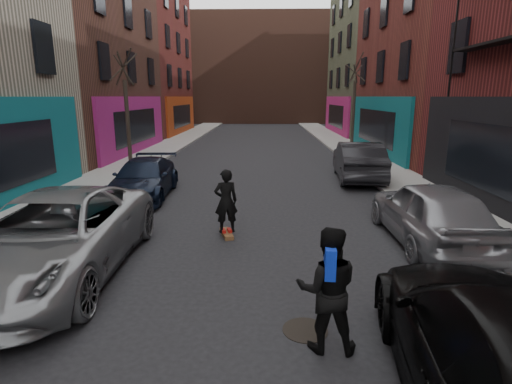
{
  "coord_description": "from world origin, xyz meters",
  "views": [
    {
      "loc": [
        0.59,
        -1.87,
        3.5
      ],
      "look_at": [
        0.42,
        6.06,
        1.6
      ],
      "focal_mm": 28.0,
      "sensor_mm": 36.0,
      "label": 1
    }
  ],
  "objects_px": {
    "parked_left_far": "(54,236)",
    "pedestrian": "(327,289)",
    "parked_left_end": "(144,179)",
    "manhole": "(305,330)",
    "tree_left_far": "(126,99)",
    "parked_right_far": "(430,212)",
    "parked_right_end": "(358,161)",
    "tree_right_far": "(354,96)",
    "skateboard": "(227,234)",
    "skateboarder": "(226,201)"
  },
  "relations": [
    {
      "from": "parked_left_far",
      "to": "pedestrian",
      "type": "distance_m",
      "value": 5.53
    },
    {
      "from": "parked_left_end",
      "to": "manhole",
      "type": "distance_m",
      "value": 9.66
    },
    {
      "from": "tree_left_far",
      "to": "parked_left_far",
      "type": "relative_size",
      "value": 1.1
    },
    {
      "from": "parked_right_far",
      "to": "pedestrian",
      "type": "bearing_deg",
      "value": 53.29
    },
    {
      "from": "parked_right_far",
      "to": "parked_right_end",
      "type": "relative_size",
      "value": 0.93
    },
    {
      "from": "parked_right_far",
      "to": "parked_left_end",
      "type": "bearing_deg",
      "value": -28.59
    },
    {
      "from": "tree_right_far",
      "to": "parked_right_far",
      "type": "height_order",
      "value": "tree_right_far"
    },
    {
      "from": "tree_left_far",
      "to": "tree_right_far",
      "type": "bearing_deg",
      "value": 25.82
    },
    {
      "from": "skateboard",
      "to": "manhole",
      "type": "xyz_separation_m",
      "value": [
        1.61,
        -4.27,
        -0.04
      ]
    },
    {
      "from": "tree_left_far",
      "to": "skateboarder",
      "type": "xyz_separation_m",
      "value": [
        5.82,
        -10.12,
        -2.46
      ]
    },
    {
      "from": "parked_right_end",
      "to": "pedestrian",
      "type": "xyz_separation_m",
      "value": [
        -3.13,
        -11.96,
        0.1
      ]
    },
    {
      "from": "parked_right_end",
      "to": "skateboard",
      "type": "bearing_deg",
      "value": 60.38
    },
    {
      "from": "skateboarder",
      "to": "tree_left_far",
      "type": "bearing_deg",
      "value": -76.63
    },
    {
      "from": "tree_right_far",
      "to": "manhole",
      "type": "bearing_deg",
      "value": -103.71
    },
    {
      "from": "parked_left_far",
      "to": "skateboarder",
      "type": "height_order",
      "value": "skateboarder"
    },
    {
      "from": "manhole",
      "to": "parked_left_far",
      "type": "bearing_deg",
      "value": 158.65
    },
    {
      "from": "tree_right_far",
      "to": "pedestrian",
      "type": "relative_size",
      "value": 3.75
    },
    {
      "from": "skateboarder",
      "to": "pedestrian",
      "type": "bearing_deg",
      "value": 95.01
    },
    {
      "from": "tree_right_far",
      "to": "parked_right_end",
      "type": "height_order",
      "value": "tree_right_far"
    },
    {
      "from": "tree_right_far",
      "to": "parked_left_far",
      "type": "xyz_separation_m",
      "value": [
        -9.77,
        -18.51,
        -2.71
      ]
    },
    {
      "from": "parked_left_far",
      "to": "parked_right_far",
      "type": "bearing_deg",
      "value": 11.92
    },
    {
      "from": "tree_left_far",
      "to": "parked_right_far",
      "type": "relative_size",
      "value": 1.41
    },
    {
      "from": "parked_left_end",
      "to": "skateboarder",
      "type": "distance_m",
      "value": 5.22
    },
    {
      "from": "parked_right_far",
      "to": "skateboarder",
      "type": "relative_size",
      "value": 2.81
    },
    {
      "from": "tree_right_far",
      "to": "parked_left_far",
      "type": "bearing_deg",
      "value": -117.82
    },
    {
      "from": "parked_right_end",
      "to": "pedestrian",
      "type": "height_order",
      "value": "pedestrian"
    },
    {
      "from": "pedestrian",
      "to": "parked_left_end",
      "type": "bearing_deg",
      "value": -55.31
    },
    {
      "from": "tree_right_far",
      "to": "parked_left_end",
      "type": "height_order",
      "value": "tree_right_far"
    },
    {
      "from": "parked_left_far",
      "to": "skateboarder",
      "type": "bearing_deg",
      "value": 35.29
    },
    {
      "from": "parked_right_end",
      "to": "skateboard",
      "type": "height_order",
      "value": "parked_right_end"
    },
    {
      "from": "manhole",
      "to": "parked_right_far",
      "type": "bearing_deg",
      "value": 48.71
    },
    {
      "from": "tree_left_far",
      "to": "parked_left_end",
      "type": "height_order",
      "value": "tree_left_far"
    },
    {
      "from": "tree_left_far",
      "to": "parked_right_end",
      "type": "height_order",
      "value": "tree_left_far"
    },
    {
      "from": "parked_right_end",
      "to": "skateboarder",
      "type": "distance_m",
      "value": 8.82
    },
    {
      "from": "parked_left_far",
      "to": "skateboard",
      "type": "bearing_deg",
      "value": 35.29
    },
    {
      "from": "pedestrian",
      "to": "skateboard",
      "type": "bearing_deg",
      "value": -64.42
    },
    {
      "from": "parked_right_end",
      "to": "skateboard",
      "type": "xyz_separation_m",
      "value": [
        -4.98,
        -7.27,
        -0.77
      ]
    },
    {
      "from": "parked_right_end",
      "to": "skateboard",
      "type": "relative_size",
      "value": 6.21
    },
    {
      "from": "skateboard",
      "to": "pedestrian",
      "type": "bearing_deg",
      "value": -84.99
    },
    {
      "from": "skateboard",
      "to": "pedestrian",
      "type": "relative_size",
      "value": 0.44
    },
    {
      "from": "skateboard",
      "to": "skateboarder",
      "type": "xyz_separation_m",
      "value": [
        0.0,
        0.0,
        0.87
      ]
    },
    {
      "from": "parked_right_far",
      "to": "manhole",
      "type": "distance_m",
      "value": 5.17
    },
    {
      "from": "tree_right_far",
      "to": "skateboarder",
      "type": "relative_size",
      "value": 4.14
    },
    {
      "from": "parked_right_end",
      "to": "skateboarder",
      "type": "relative_size",
      "value": 3.02
    },
    {
      "from": "parked_left_far",
      "to": "parked_left_end",
      "type": "distance_m",
      "value": 6.42
    },
    {
      "from": "tree_right_far",
      "to": "manhole",
      "type": "relative_size",
      "value": 9.71
    },
    {
      "from": "skateboarder",
      "to": "pedestrian",
      "type": "xyz_separation_m",
      "value": [
        1.85,
        -4.69,
        -0.01
      ]
    },
    {
      "from": "tree_right_far",
      "to": "skateboard",
      "type": "bearing_deg",
      "value": -112.22
    },
    {
      "from": "parked_right_far",
      "to": "manhole",
      "type": "xyz_separation_m",
      "value": [
        -3.37,
        -3.84,
        -0.78
      ]
    },
    {
      "from": "parked_left_far",
      "to": "pedestrian",
      "type": "xyz_separation_m",
      "value": [
        5.03,
        -2.3,
        0.09
      ]
    }
  ]
}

